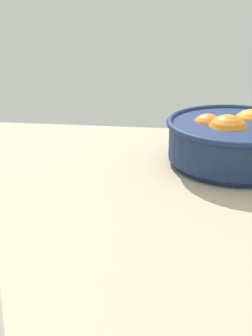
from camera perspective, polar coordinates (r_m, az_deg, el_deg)
name	(u,v)px	position (r cm, az deg, el deg)	size (l,w,h in cm)	color
ground_plane	(116,240)	(73.75, -1.20, -8.24)	(139.32, 106.33, 3.00)	tan
fruit_bowl	(238,140)	(98.89, 12.71, 3.15)	(27.15, 27.15, 10.28)	navy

